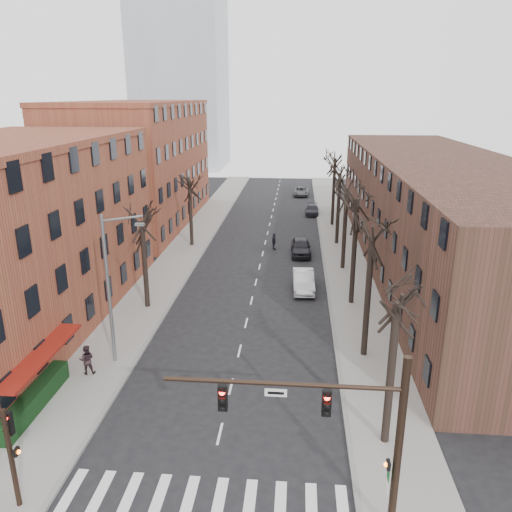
# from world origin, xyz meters

# --- Properties ---
(ground) EXTENTS (160.00, 160.00, 0.00)m
(ground) POSITION_xyz_m (0.00, 0.00, 0.00)
(ground) COLOR black
(ground) RESTS_ON ground
(sidewalk_left) EXTENTS (4.00, 90.00, 0.15)m
(sidewalk_left) POSITION_xyz_m (-8.00, 35.00, 0.07)
(sidewalk_left) COLOR gray
(sidewalk_left) RESTS_ON ground
(sidewalk_right) EXTENTS (4.00, 90.00, 0.15)m
(sidewalk_right) POSITION_xyz_m (8.00, 35.00, 0.07)
(sidewalk_right) COLOR gray
(sidewalk_right) RESTS_ON ground
(building_left_near) EXTENTS (12.00, 26.00, 12.00)m
(building_left_near) POSITION_xyz_m (-16.00, 15.00, 6.00)
(building_left_near) COLOR brown
(building_left_near) RESTS_ON ground
(building_left_far) EXTENTS (12.00, 28.00, 14.00)m
(building_left_far) POSITION_xyz_m (-16.00, 44.00, 7.00)
(building_left_far) COLOR brown
(building_left_far) RESTS_ON ground
(building_right) EXTENTS (12.00, 50.00, 10.00)m
(building_right) POSITION_xyz_m (16.00, 30.00, 5.00)
(building_right) COLOR #4B2C23
(building_right) RESTS_ON ground
(office_tower) EXTENTS (18.00, 18.00, 60.00)m
(office_tower) POSITION_xyz_m (-22.00, 95.00, 30.00)
(office_tower) COLOR #B2B7BF
(office_tower) RESTS_ON ground
(awning_left) EXTENTS (1.20, 7.00, 0.15)m
(awning_left) POSITION_xyz_m (-9.40, 6.00, 0.00)
(awning_left) COLOR maroon
(awning_left) RESTS_ON ground
(hedge) EXTENTS (0.80, 6.00, 1.00)m
(hedge) POSITION_xyz_m (-9.50, 5.00, 0.65)
(hedge) COLOR black
(hedge) RESTS_ON sidewalk_left
(tree_right_a) EXTENTS (5.20, 5.20, 10.00)m
(tree_right_a) POSITION_xyz_m (7.60, 4.00, 0.00)
(tree_right_a) COLOR black
(tree_right_a) RESTS_ON ground
(tree_right_b) EXTENTS (5.20, 5.20, 10.80)m
(tree_right_b) POSITION_xyz_m (7.60, 12.00, 0.00)
(tree_right_b) COLOR black
(tree_right_b) RESTS_ON ground
(tree_right_c) EXTENTS (5.20, 5.20, 11.60)m
(tree_right_c) POSITION_xyz_m (7.60, 20.00, 0.00)
(tree_right_c) COLOR black
(tree_right_c) RESTS_ON ground
(tree_right_d) EXTENTS (5.20, 5.20, 10.00)m
(tree_right_d) POSITION_xyz_m (7.60, 28.00, 0.00)
(tree_right_d) COLOR black
(tree_right_d) RESTS_ON ground
(tree_right_e) EXTENTS (5.20, 5.20, 10.80)m
(tree_right_e) POSITION_xyz_m (7.60, 36.00, 0.00)
(tree_right_e) COLOR black
(tree_right_e) RESTS_ON ground
(tree_right_f) EXTENTS (5.20, 5.20, 11.60)m
(tree_right_f) POSITION_xyz_m (7.60, 44.00, 0.00)
(tree_right_f) COLOR black
(tree_right_f) RESTS_ON ground
(tree_left_a) EXTENTS (5.20, 5.20, 9.50)m
(tree_left_a) POSITION_xyz_m (-7.60, 18.00, 0.00)
(tree_left_a) COLOR black
(tree_left_a) RESTS_ON ground
(tree_left_b) EXTENTS (5.20, 5.20, 9.50)m
(tree_left_b) POSITION_xyz_m (-7.60, 34.00, 0.00)
(tree_left_b) COLOR black
(tree_left_b) RESTS_ON ground
(signal_mast_arm) EXTENTS (8.14, 0.30, 7.20)m
(signal_mast_arm) POSITION_xyz_m (5.45, -1.00, 4.40)
(signal_mast_arm) COLOR black
(signal_mast_arm) RESTS_ON ground
(signal_pole_left) EXTENTS (0.47, 0.44, 4.40)m
(signal_pole_left) POSITION_xyz_m (-6.99, -0.95, 2.61)
(signal_pole_left) COLOR black
(signal_pole_left) RESTS_ON ground
(streetlight) EXTENTS (2.45, 0.22, 9.03)m
(streetlight) POSITION_xyz_m (-7.03, 10.00, 5.01)
(streetlight) COLOR slate
(streetlight) RESTS_ON ground
(silver_sedan) EXTENTS (1.83, 4.80, 1.56)m
(silver_sedan) POSITION_xyz_m (4.00, 22.62, 0.78)
(silver_sedan) COLOR silver
(silver_sedan) RESTS_ON ground
(parked_car_near) EXTENTS (2.07, 4.80, 1.61)m
(parked_car_near) POSITION_xyz_m (3.80, 32.05, 0.81)
(parked_car_near) COLOR black
(parked_car_near) RESTS_ON ground
(parked_car_mid) EXTENTS (1.86, 4.31, 1.24)m
(parked_car_mid) POSITION_xyz_m (5.30, 49.80, 0.62)
(parked_car_mid) COLOR #22222A
(parked_car_mid) RESTS_ON ground
(parked_car_far) EXTENTS (2.42, 4.90, 1.34)m
(parked_car_far) POSITION_xyz_m (3.88, 62.86, 0.67)
(parked_car_far) COLOR #53565A
(parked_car_far) RESTS_ON ground
(pedestrian_b) EXTENTS (0.98, 0.84, 1.73)m
(pedestrian_b) POSITION_xyz_m (-8.20, 8.43, 1.02)
(pedestrian_b) COLOR black
(pedestrian_b) RESTS_ON sidewalk_left
(pedestrian_crossing) EXTENTS (0.74, 1.08, 1.71)m
(pedestrian_crossing) POSITION_xyz_m (1.06, 33.58, 0.85)
(pedestrian_crossing) COLOR black
(pedestrian_crossing) RESTS_ON ground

